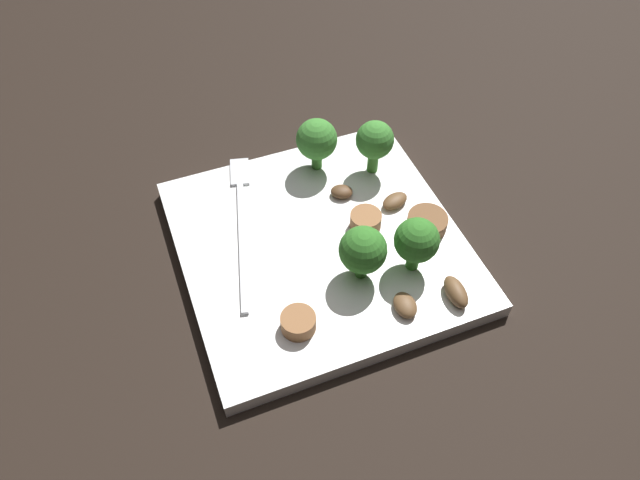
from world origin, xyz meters
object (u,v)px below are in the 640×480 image
object	(u,v)px
plate	(320,245)
mushroom_2	(342,192)
sausage_slice_2	(298,322)
broccoli_floret_0	(363,251)
sausage_slice_0	(368,224)
sausage_slice_1	(427,222)
mushroom_0	(395,201)
fork	(241,217)
mushroom_3	(456,292)
mushroom_1	(405,305)
broccoli_floret_3	(417,241)
broccoli_floret_1	(375,141)
broccoli_floret_2	(317,140)

from	to	relation	value
plate	mushroom_2	distance (m)	0.06
plate	sausage_slice_2	bearing A→B (deg)	147.95
broccoli_floret_0	sausage_slice_0	distance (m)	0.05
sausage_slice_1	mushroom_0	bearing A→B (deg)	21.87
fork	mushroom_3	distance (m)	0.20
mushroom_0	mushroom_1	size ratio (longest dim) A/B	1.07
mushroom_2	broccoli_floret_0	bearing A→B (deg)	167.49
sausage_slice_2	mushroom_2	bearing A→B (deg)	-35.83
broccoli_floret_3	sausage_slice_0	bearing A→B (deg)	20.82
fork	broccoli_floret_3	bearing A→B (deg)	-116.39
fork	mushroom_1	size ratio (longest dim) A/B	7.07
mushroom_3	broccoli_floret_3	bearing A→B (deg)	24.23
plate	sausage_slice_1	size ratio (longest dim) A/B	6.72
mushroom_0	sausage_slice_2	bearing A→B (deg)	125.54
sausage_slice_0	mushroom_3	xyz separation A→B (m)	(-0.09, -0.04, -0.00)
plate	sausage_slice_2	size ratio (longest dim) A/B	8.61
sausage_slice_2	mushroom_2	distance (m)	0.15
plate	fork	world-z (taller)	fork
mushroom_1	sausage_slice_1	bearing A→B (deg)	-38.77
fork	sausage_slice_1	xyz separation A→B (m)	(-0.07, -0.15, 0.00)
fork	mushroom_0	distance (m)	0.14
broccoli_floret_1	sausage_slice_0	distance (m)	0.08
broccoli_floret_1	mushroom_3	xyz separation A→B (m)	(-0.16, -0.00, -0.03)
fork	mushroom_0	size ratio (longest dim) A/B	6.60
broccoli_floret_3	mushroom_0	bearing A→B (deg)	-13.93
mushroom_0	mushroom_1	xyz separation A→B (m)	(-0.11, 0.04, 0.00)
sausage_slice_0	mushroom_0	world-z (taller)	sausage_slice_0
broccoli_floret_0	sausage_slice_0	world-z (taller)	broccoli_floret_0
sausage_slice_1	plate	bearing A→B (deg)	77.55
mushroom_3	sausage_slice_1	bearing A→B (deg)	-9.97
sausage_slice_2	broccoli_floret_2	bearing A→B (deg)	-25.57
broccoli_floret_1	mushroom_2	bearing A→B (deg)	116.88
broccoli_floret_2	sausage_slice_2	xyz separation A→B (m)	(-0.16, 0.08, -0.03)
sausage_slice_0	sausage_slice_2	size ratio (longest dim) A/B	1.00
fork	sausage_slice_2	xyz separation A→B (m)	(-0.13, -0.01, 0.01)
broccoli_floret_3	mushroom_2	xyz separation A→B (m)	(0.10, 0.02, -0.03)
broccoli_floret_3	sausage_slice_1	size ratio (longest dim) A/B	1.48
sausage_slice_1	mushroom_0	size ratio (longest dim) A/B	1.34
broccoli_floret_0	mushroom_0	world-z (taller)	broccoli_floret_0
fork	broccoli_floret_1	bearing A→B (deg)	-69.34
mushroom_0	broccoli_floret_2	bearing A→B (deg)	33.88
plate	mushroom_1	size ratio (longest dim) A/B	9.64
sausage_slice_0	mushroom_1	bearing A→B (deg)	176.12
plate	mushroom_0	distance (m)	0.08
mushroom_1	plate	bearing A→B (deg)	22.46
fork	mushroom_0	bearing A→B (deg)	-89.65
sausage_slice_2	sausage_slice_1	bearing A→B (deg)	-68.61
broccoli_floret_3	sausage_slice_0	xyz separation A→B (m)	(0.05, 0.02, -0.03)
plate	sausage_slice_1	world-z (taller)	sausage_slice_1
broccoli_floret_1	broccoli_floret_2	world-z (taller)	broccoli_floret_1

